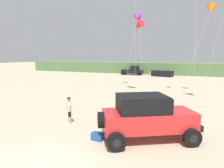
% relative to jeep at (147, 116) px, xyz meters
% --- Properties ---
extents(ground_plane, '(220.00, 220.00, 0.00)m').
position_rel_jeep_xyz_m(ground_plane, '(-2.90, -4.16, -1.20)').
color(ground_plane, '#C1B293').
extents(dune_ridge, '(90.00, 8.94, 2.59)m').
position_rel_jeep_xyz_m(dune_ridge, '(2.89, 40.80, 0.09)').
color(dune_ridge, '#567A47').
rests_on(dune_ridge, ground_plane).
extents(jeep, '(4.97, 4.28, 2.26)m').
position_rel_jeep_xyz_m(jeep, '(0.00, 0.00, 0.00)').
color(jeep, red).
rests_on(jeep, ground_plane).
extents(person_watching, '(0.48, 0.47, 1.67)m').
position_rel_jeep_xyz_m(person_watching, '(-4.94, 0.54, -0.26)').
color(person_watching, tan).
rests_on(person_watching, ground_plane).
extents(cooler_box, '(0.57, 0.38, 0.38)m').
position_rel_jeep_xyz_m(cooler_box, '(-2.21, -1.02, -1.01)').
color(cooler_box, '#23519E').
rests_on(cooler_box, ground_plane).
extents(distant_pickup, '(4.68, 2.56, 1.98)m').
position_rel_jeep_xyz_m(distant_pickup, '(-11.96, 34.32, -0.26)').
color(distant_pickup, black).
rests_on(distant_pickup, ground_plane).
extents(distant_sedan, '(4.50, 2.73, 1.20)m').
position_rel_jeep_xyz_m(distant_sedan, '(-5.21, 33.02, -0.60)').
color(distant_sedan, black).
rests_on(distant_sedan, ground_plane).
extents(kite_blue_swept, '(2.96, 6.52, 9.43)m').
position_rel_jeep_xyz_m(kite_blue_swept, '(2.73, 13.94, 7.55)').
color(kite_blue_swept, orange).
rests_on(kite_blue_swept, ground_plane).
extents(kite_black_sled, '(2.95, 5.79, 8.04)m').
position_rel_jeep_xyz_m(kite_black_sled, '(-4.28, 12.61, 6.19)').
color(kite_black_sled, red).
rests_on(kite_black_sled, ground_plane).
extents(kite_red_delta, '(1.04, 3.36, 8.77)m').
position_rel_jeep_xyz_m(kite_red_delta, '(-4.43, 12.49, 7.01)').
color(kite_red_delta, purple).
rests_on(kite_red_delta, ground_plane).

